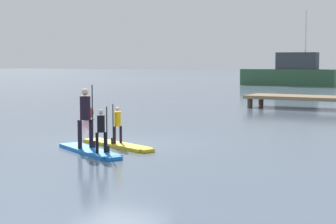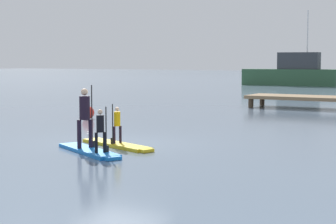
# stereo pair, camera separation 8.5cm
# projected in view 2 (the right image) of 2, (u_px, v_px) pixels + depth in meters

# --- Properties ---
(ground_plane) EXTENTS (240.00, 240.00, 0.00)m
(ground_plane) POSITION_uv_depth(u_px,v_px,m) (121.00, 144.00, 17.36)
(ground_plane) COLOR slate
(paddleboard_near) EXTENTS (2.98, 1.50, 0.10)m
(paddleboard_near) POSITION_uv_depth(u_px,v_px,m) (117.00, 145.00, 16.92)
(paddleboard_near) COLOR gold
(paddleboard_near) RESTS_ON ground
(paddler_child_solo) EXTENTS (0.24, 0.37, 1.18)m
(paddler_child_solo) POSITION_uv_depth(u_px,v_px,m) (117.00, 123.00, 16.85)
(paddler_child_solo) COLOR black
(paddler_child_solo) RESTS_ON paddleboard_near
(paddleboard_far) EXTENTS (2.91, 1.89, 0.10)m
(paddleboard_far) POSITION_uv_depth(u_px,v_px,m) (89.00, 151.00, 15.78)
(paddleboard_far) COLOR blue
(paddleboard_far) RESTS_ON ground
(paddler_adult) EXTENTS (0.40, 0.48, 1.78)m
(paddler_adult) POSITION_uv_depth(u_px,v_px,m) (85.00, 114.00, 15.94)
(paddler_adult) COLOR black
(paddler_adult) RESTS_ON paddleboard_far
(paddler_child_front) EXTENTS (0.28, 0.37, 1.24)m
(paddler_child_front) POSITION_uv_depth(u_px,v_px,m) (101.00, 128.00, 15.13)
(paddler_child_front) COLOR black
(paddler_child_front) RESTS_ON paddleboard_far
(fishing_boat_green_midground) EXTENTS (9.66, 2.66, 7.54)m
(fishing_boat_green_midground) POSITION_uv_depth(u_px,v_px,m) (292.00, 73.00, 57.56)
(fishing_boat_green_midground) COLOR #2D5638
(fishing_boat_green_midground) RESTS_ON ground
(mooring_buoy_near) EXTENTS (0.56, 0.56, 0.56)m
(mooring_buoy_near) POSITION_uv_depth(u_px,v_px,m) (88.00, 113.00, 24.89)
(mooring_buoy_near) COLOR red
(mooring_buoy_near) RESTS_ON ground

